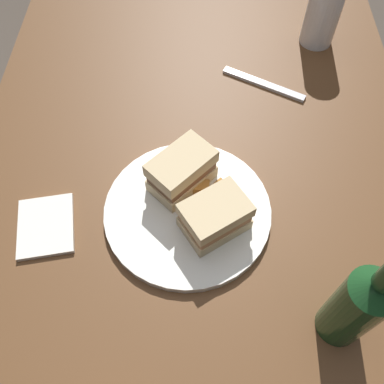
{
  "coord_description": "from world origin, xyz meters",
  "views": [
    {
      "loc": [
        -0.39,
        0.0,
        1.32
      ],
      "look_at": [
        -0.02,
        0.01,
        0.73
      ],
      "focal_mm": 39.41,
      "sensor_mm": 36.0,
      "label": 1
    }
  ],
  "objects_px": {
    "plate": "(188,211)",
    "sandwich_half_left": "(215,217)",
    "pint_glass": "(323,15)",
    "sandwich_half_right": "(182,171)",
    "napkin": "(46,226)",
    "cider_bottle": "(359,304)",
    "fork": "(264,84)"
  },
  "relations": [
    {
      "from": "plate",
      "to": "sandwich_half_left",
      "type": "height_order",
      "value": "sandwich_half_left"
    },
    {
      "from": "pint_glass",
      "to": "sandwich_half_right",
      "type": "bearing_deg",
      "value": 144.16
    },
    {
      "from": "napkin",
      "to": "cider_bottle",
      "type": "bearing_deg",
      "value": -108.42
    },
    {
      "from": "cider_bottle",
      "to": "fork",
      "type": "xyz_separation_m",
      "value": [
        0.49,
        0.07,
        -0.1
      ]
    },
    {
      "from": "sandwich_half_right",
      "to": "fork",
      "type": "height_order",
      "value": "sandwich_half_right"
    },
    {
      "from": "sandwich_half_right",
      "to": "napkin",
      "type": "xyz_separation_m",
      "value": [
        -0.08,
        0.22,
        -0.04
      ]
    },
    {
      "from": "cider_bottle",
      "to": "sandwich_half_right",
      "type": "bearing_deg",
      "value": 44.61
    },
    {
      "from": "pint_glass",
      "to": "cider_bottle",
      "type": "bearing_deg",
      "value": 175.06
    },
    {
      "from": "sandwich_half_left",
      "to": "fork",
      "type": "relative_size",
      "value": 0.68
    },
    {
      "from": "napkin",
      "to": "fork",
      "type": "distance_m",
      "value": 0.51
    },
    {
      "from": "plate",
      "to": "cider_bottle",
      "type": "xyz_separation_m",
      "value": [
        -0.18,
        -0.22,
        0.09
      ]
    },
    {
      "from": "sandwich_half_left",
      "to": "napkin",
      "type": "height_order",
      "value": "sandwich_half_left"
    },
    {
      "from": "sandwich_half_left",
      "to": "pint_glass",
      "type": "distance_m",
      "value": 0.53
    },
    {
      "from": "napkin",
      "to": "fork",
      "type": "relative_size",
      "value": 0.61
    },
    {
      "from": "plate",
      "to": "sandwich_half_left",
      "type": "bearing_deg",
      "value": -124.92
    },
    {
      "from": "plate",
      "to": "napkin",
      "type": "bearing_deg",
      "value": 97.56
    },
    {
      "from": "plate",
      "to": "napkin",
      "type": "distance_m",
      "value": 0.24
    },
    {
      "from": "plate",
      "to": "fork",
      "type": "relative_size",
      "value": 1.55
    },
    {
      "from": "fork",
      "to": "sandwich_half_left",
      "type": "bearing_deg",
      "value": 100.29
    },
    {
      "from": "sandwich_half_right",
      "to": "pint_glass",
      "type": "relative_size",
      "value": 0.81
    },
    {
      "from": "sandwich_half_right",
      "to": "napkin",
      "type": "distance_m",
      "value": 0.24
    },
    {
      "from": "pint_glass",
      "to": "napkin",
      "type": "height_order",
      "value": "pint_glass"
    },
    {
      "from": "cider_bottle",
      "to": "fork",
      "type": "relative_size",
      "value": 1.44
    },
    {
      "from": "fork",
      "to": "napkin",
      "type": "bearing_deg",
      "value": 69.06
    },
    {
      "from": "pint_glass",
      "to": "napkin",
      "type": "relative_size",
      "value": 1.39
    },
    {
      "from": "fork",
      "to": "pint_glass",
      "type": "bearing_deg",
      "value": -103.69
    },
    {
      "from": "plate",
      "to": "pint_glass",
      "type": "height_order",
      "value": "pint_glass"
    },
    {
      "from": "cider_bottle",
      "to": "plate",
      "type": "bearing_deg",
      "value": 50.5
    },
    {
      "from": "pint_glass",
      "to": "sandwich_half_left",
      "type": "bearing_deg",
      "value": 154.23
    },
    {
      "from": "plate",
      "to": "pint_glass",
      "type": "bearing_deg",
      "value": -31.55
    },
    {
      "from": "pint_glass",
      "to": "napkin",
      "type": "distance_m",
      "value": 0.7
    },
    {
      "from": "plate",
      "to": "sandwich_half_left",
      "type": "relative_size",
      "value": 2.28
    }
  ]
}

